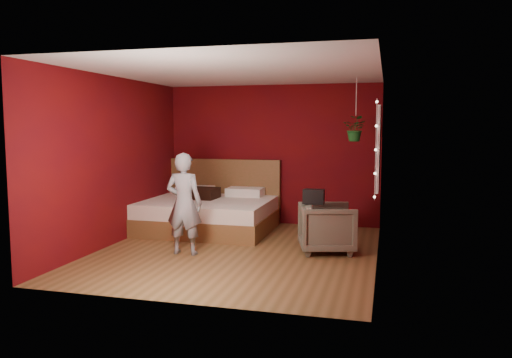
# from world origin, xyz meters

# --- Properties ---
(floor) EXTENTS (4.50, 4.50, 0.00)m
(floor) POSITION_xyz_m (0.00, 0.00, 0.00)
(floor) COLOR brown
(floor) RESTS_ON ground
(room_walls) EXTENTS (4.04, 4.54, 2.62)m
(room_walls) POSITION_xyz_m (0.00, 0.00, 1.68)
(room_walls) COLOR #600B0A
(room_walls) RESTS_ON ground
(window) EXTENTS (0.05, 0.97, 1.27)m
(window) POSITION_xyz_m (1.97, 0.90, 1.50)
(window) COLOR white
(window) RESTS_ON room_walls
(fairy_lights) EXTENTS (0.04, 0.04, 1.45)m
(fairy_lights) POSITION_xyz_m (1.94, 0.38, 1.50)
(fairy_lights) COLOR silver
(fairy_lights) RESTS_ON room_walls
(bed) EXTENTS (2.19, 1.86, 1.21)m
(bed) POSITION_xyz_m (-0.92, 1.37, 0.31)
(bed) COLOR brown
(bed) RESTS_ON ground
(person) EXTENTS (0.54, 0.36, 1.46)m
(person) POSITION_xyz_m (-0.69, -0.35, 0.73)
(person) COLOR gray
(person) RESTS_ON ground
(armchair) EXTENTS (0.96, 0.94, 0.71)m
(armchair) POSITION_xyz_m (1.28, 0.30, 0.36)
(armchair) COLOR #605B4B
(armchair) RESTS_ON ground
(handbag) EXTENTS (0.30, 0.15, 0.22)m
(handbag) POSITION_xyz_m (1.09, 0.22, 0.82)
(handbag) COLOR black
(handbag) RESTS_ON armchair
(throw_pillow) EXTENTS (0.53, 0.53, 0.18)m
(throw_pillow) POSITION_xyz_m (-1.08, 1.42, 0.64)
(throw_pillow) COLOR black
(throw_pillow) RESTS_ON bed
(hanging_plant) EXTENTS (0.45, 0.42, 1.01)m
(hanging_plant) POSITION_xyz_m (1.60, 1.31, 1.80)
(hanging_plant) COLOR silver
(hanging_plant) RESTS_ON room_walls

